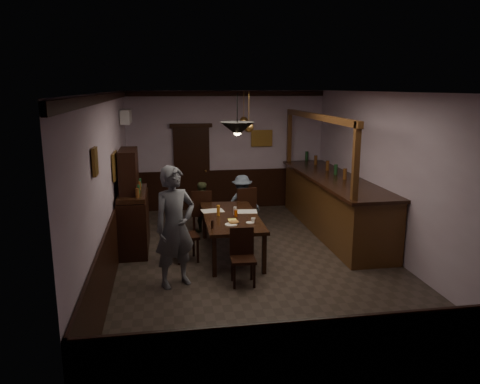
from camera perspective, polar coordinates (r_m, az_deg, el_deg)
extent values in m
cube|color=#2D2621|center=(8.49, 2.11, -8.65)|extent=(5.00, 8.00, 0.01)
cube|color=white|center=(7.91, 2.28, 12.07)|extent=(5.00, 8.00, 0.01)
cube|color=#A48FA6|center=(11.96, -1.63, 5.08)|extent=(5.00, 0.01, 3.00)
cube|color=#A48FA6|center=(4.37, 12.80, -8.92)|extent=(5.00, 0.01, 3.00)
cube|color=#A48FA6|center=(7.96, -15.73, 0.73)|extent=(0.01, 8.00, 3.00)
cube|color=#A48FA6|center=(8.90, 18.17, 1.80)|extent=(0.01, 8.00, 3.00)
cube|color=black|center=(8.69, -1.09, -3.10)|extent=(1.02, 2.21, 0.06)
cube|color=black|center=(7.80, -3.15, -7.90)|extent=(0.07, 0.07, 0.69)
cube|color=black|center=(7.92, 2.96, -7.58)|extent=(0.07, 0.07, 0.69)
cube|color=black|center=(9.73, -4.34, -3.70)|extent=(0.07, 0.07, 0.69)
cube|color=black|center=(9.82, 0.56, -3.50)|extent=(0.07, 0.07, 0.69)
cube|color=black|center=(10.01, -4.67, -2.58)|extent=(0.46, 0.46, 0.05)
cube|color=black|center=(9.76, -4.70, -1.33)|extent=(0.43, 0.07, 0.51)
cube|color=black|center=(10.24, -3.69, -3.59)|extent=(0.04, 0.04, 0.43)
cube|color=black|center=(10.24, -5.62, -3.62)|extent=(0.04, 0.04, 0.43)
cube|color=black|center=(9.91, -3.65, -4.14)|extent=(0.04, 0.04, 0.43)
cube|color=black|center=(9.91, -5.64, -4.18)|extent=(0.04, 0.04, 0.43)
cube|color=black|center=(10.11, 0.42, -2.31)|extent=(0.51, 0.51, 0.05)
cube|color=black|center=(9.86, 0.83, -1.01)|extent=(0.44, 0.12, 0.52)
cube|color=black|center=(10.39, 1.00, -3.28)|extent=(0.04, 0.04, 0.45)
cube|color=black|center=(10.28, -0.85, -3.47)|extent=(0.04, 0.04, 0.45)
cube|color=black|center=(10.08, 1.72, -3.80)|extent=(0.04, 0.04, 0.45)
cube|color=black|center=(9.96, -0.18, -4.00)|extent=(0.04, 0.04, 0.45)
cube|color=black|center=(7.47, 0.37, -8.25)|extent=(0.40, 0.40, 0.05)
cube|color=black|center=(7.55, 0.21, -6.01)|extent=(0.39, 0.05, 0.46)
cube|color=black|center=(7.39, -0.71, -10.30)|extent=(0.04, 0.04, 0.40)
cube|color=black|center=(7.43, 1.74, -10.19)|extent=(0.04, 0.04, 0.40)
cube|color=black|center=(7.68, -0.95, -9.39)|extent=(0.04, 0.04, 0.40)
cube|color=black|center=(7.71, 1.40, -9.29)|extent=(0.04, 0.04, 0.40)
cube|color=black|center=(8.51, -6.61, -5.38)|extent=(0.49, 0.49, 0.05)
cube|color=black|center=(8.39, -7.95, -3.71)|extent=(0.11, 0.43, 0.51)
cube|color=black|center=(8.46, -5.17, -7.16)|extent=(0.04, 0.04, 0.44)
cube|color=black|center=(8.78, -5.69, -6.43)|extent=(0.04, 0.04, 0.44)
cube|color=black|center=(8.39, -7.48, -7.39)|extent=(0.04, 0.04, 0.44)
cube|color=black|center=(8.71, -7.92, -6.64)|extent=(0.04, 0.04, 0.44)
imported|color=#555861|center=(7.35, -7.94, -4.24)|extent=(0.83, 0.74, 1.92)
imported|color=#474F2F|center=(10.18, -4.77, -1.79)|extent=(0.56, 0.46, 1.09)
imported|color=slate|center=(10.26, 0.25, -1.27)|extent=(0.79, 0.45, 1.22)
cube|color=silver|center=(9.02, -3.37, -2.30)|extent=(0.46, 0.35, 0.01)
cube|color=silver|center=(8.95, 0.72, -2.40)|extent=(0.45, 0.35, 0.01)
cube|color=#FFF25D|center=(8.42, -0.95, -3.39)|extent=(0.15, 0.15, 0.00)
cylinder|color=white|center=(8.23, 1.25, -3.75)|extent=(0.15, 0.15, 0.01)
imported|color=white|center=(8.24, 1.62, -3.42)|extent=(0.08, 0.08, 0.07)
cylinder|color=white|center=(8.11, -1.09, -3.98)|extent=(0.22, 0.22, 0.01)
torus|color=#C68C47|center=(8.17, -0.96, -3.67)|extent=(0.13, 0.13, 0.04)
torus|color=#C68C47|center=(8.16, -0.59, -3.68)|extent=(0.13, 0.13, 0.04)
cylinder|color=orange|center=(8.62, -0.52, -2.61)|extent=(0.07, 0.07, 0.12)
cylinder|color=#BF721E|center=(8.67, -2.66, -2.26)|extent=(0.06, 0.06, 0.20)
cylinder|color=silver|center=(8.73, -0.62, -2.30)|extent=(0.06, 0.06, 0.15)
cylinder|color=black|center=(7.92, -3.40, -3.96)|extent=(0.04, 0.04, 0.14)
cube|color=black|center=(9.26, -12.79, -3.68)|extent=(0.53, 1.47, 1.05)
cube|color=black|center=(9.11, -12.96, -0.18)|extent=(0.51, 1.42, 0.08)
cube|color=black|center=(9.03, -13.41, 2.42)|extent=(0.32, 0.95, 0.84)
cube|color=#452812|center=(10.32, 11.30, -1.59)|extent=(0.95, 4.43, 1.16)
cube|color=black|center=(10.19, 11.34, 1.68)|extent=(1.06, 4.54, 0.06)
cube|color=#452812|center=(9.89, 9.46, 9.02)|extent=(0.10, 4.33, 0.12)
cube|color=#452812|center=(8.00, 14.12, 3.40)|extent=(0.10, 0.10, 1.37)
cube|color=#452812|center=(11.95, 6.11, 6.68)|extent=(0.10, 0.10, 1.37)
cube|color=black|center=(11.90, -5.89, 2.78)|extent=(0.90, 0.06, 2.10)
cube|color=white|center=(10.70, -13.74, 8.94)|extent=(0.20, 0.85, 0.30)
cube|color=olive|center=(6.28, -17.25, 3.56)|extent=(0.04, 0.28, 0.36)
cube|color=olive|center=(8.71, -14.99, 3.11)|extent=(0.04, 0.62, 0.48)
cube|color=olive|center=(12.04, 2.66, 6.56)|extent=(0.55, 0.04, 0.42)
cylinder|color=black|center=(7.58, -0.33, 9.88)|extent=(0.02, 0.02, 0.57)
cone|color=black|center=(7.60, -0.33, 7.71)|extent=(0.56, 0.56, 0.22)
sphere|color=#FFD88C|center=(7.60, -0.33, 7.34)|extent=(0.12, 0.12, 0.12)
cylinder|color=#BF8C3F|center=(9.35, 1.09, 10.03)|extent=(0.02, 0.02, 0.70)
cone|color=#BF8C3F|center=(9.37, 1.08, 7.89)|extent=(0.20, 0.20, 0.22)
sphere|color=#FFD88C|center=(9.38, 1.08, 7.59)|extent=(0.12, 0.12, 0.12)
cylinder|color=#BF8C3F|center=(11.10, 0.47, 10.45)|extent=(0.02, 0.02, 0.70)
cone|color=#BF8C3F|center=(11.12, 0.47, 8.65)|extent=(0.20, 0.20, 0.22)
sphere|color=#FFD88C|center=(11.12, 0.47, 8.39)|extent=(0.12, 0.12, 0.12)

